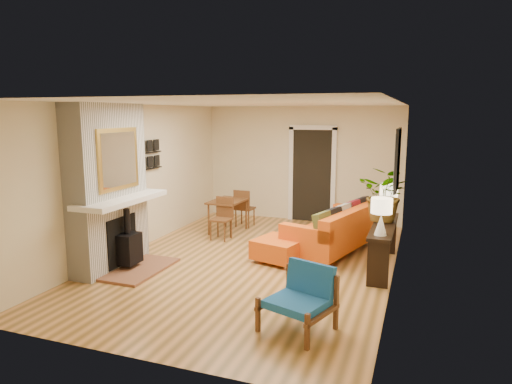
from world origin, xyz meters
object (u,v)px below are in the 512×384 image
at_px(lamp_far, 389,195).
at_px(lamp_near, 381,212).
at_px(blue_chair, 302,294).
at_px(console_table, 384,233).
at_px(ottoman, 279,248).
at_px(houseplant, 386,194).
at_px(dining_table, 231,207).
at_px(sofa, 338,230).

bearing_deg(lamp_far, lamp_near, -90.00).
bearing_deg(blue_chair, console_table, 73.73).
relative_size(ottoman, houseplant, 1.03).
xyz_separation_m(ottoman, dining_table, (-1.50, 1.45, 0.32)).
bearing_deg(lamp_near, console_table, 90.00).
relative_size(dining_table, houseplant, 1.74).
bearing_deg(console_table, lamp_far, 90.00).
xyz_separation_m(dining_table, console_table, (3.16, -1.25, 0.04)).
height_order(dining_table, houseplant, houseplant).
height_order(sofa, console_table, sofa).
height_order(ottoman, houseplant, houseplant).
bearing_deg(houseplant, ottoman, -166.10).
bearing_deg(console_table, dining_table, 158.36).
height_order(sofa, dining_table, sofa).
distance_m(blue_chair, console_table, 2.51).
bearing_deg(sofa, lamp_far, -0.84).
distance_m(console_table, houseplant, 0.63).
height_order(ottoman, lamp_near, lamp_near).
bearing_deg(blue_chair, houseplant, 75.20).
height_order(console_table, houseplant, houseplant).
bearing_deg(sofa, houseplant, -31.84).
bearing_deg(ottoman, lamp_far, 28.88).
height_order(lamp_near, houseplant, houseplant).
bearing_deg(lamp_near, houseplant, 90.64).
xyz_separation_m(lamp_near, houseplant, (-0.01, 0.89, 0.10)).
bearing_deg(lamp_near, blue_chair, -112.11).
relative_size(sofa, dining_table, 1.55).
height_order(console_table, lamp_near, lamp_near).
relative_size(blue_chair, lamp_near, 1.65).
xyz_separation_m(blue_chair, dining_table, (-2.46, 3.65, 0.14)).
bearing_deg(lamp_near, sofa, 120.97).
height_order(ottoman, console_table, console_table).
bearing_deg(houseplant, blue_chair, -104.80).
xyz_separation_m(dining_table, houseplant, (3.15, -1.04, 0.63)).
relative_size(console_table, houseplant, 2.09).
distance_m(blue_chair, dining_table, 4.41).
distance_m(dining_table, houseplant, 3.38).
relative_size(console_table, lamp_far, 3.43).
bearing_deg(ottoman, dining_table, 136.08).
height_order(blue_chair, houseplant, houseplant).
distance_m(ottoman, houseplant, 1.94).
height_order(ottoman, lamp_far, lamp_far).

